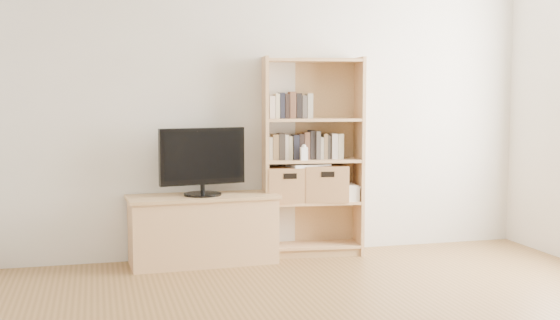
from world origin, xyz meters
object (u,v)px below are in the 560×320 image
object	(u,v)px
television	(202,161)
basket_left	(287,184)
baby_monitor	(304,154)
laptop	(308,165)
basket_right	(324,183)
tv_stand	(203,231)
bookshelf	(313,157)

from	to	relation	value
television	basket_left	size ratio (longest dim) A/B	1.99
television	baby_monitor	distance (m)	0.83
laptop	basket_left	bearing A→B (deg)	165.72
television	basket_right	bearing A→B (deg)	-6.55
baby_monitor	television	bearing A→B (deg)	175.30
tv_stand	basket_right	bearing A→B (deg)	0.17
baby_monitor	basket_left	xyz separation A→B (m)	(-0.12, 0.10, -0.26)
laptop	television	bearing A→B (deg)	176.80
tv_stand	baby_monitor	xyz separation A→B (m)	(0.83, -0.01, 0.60)
baby_monitor	laptop	distance (m)	0.14
baby_monitor	basket_left	world-z (taller)	baby_monitor
laptop	tv_stand	bearing A→B (deg)	176.80
tv_stand	baby_monitor	world-z (taller)	baby_monitor
basket_right	television	bearing A→B (deg)	-169.09
bookshelf	baby_monitor	distance (m)	0.13
television	laptop	xyz separation A→B (m)	(0.89, 0.06, -0.06)
baby_monitor	basket_right	bearing A→B (deg)	14.76
bookshelf	basket_right	size ratio (longest dim) A/B	4.59
basket_left	bookshelf	bearing A→B (deg)	-0.95
tv_stand	television	distance (m)	0.56
television	baby_monitor	size ratio (longest dim) A/B	6.45
basket_left	television	bearing A→B (deg)	-169.43
tv_stand	laptop	distance (m)	1.02
bookshelf	laptop	size ratio (longest dim) A/B	5.13
television	baby_monitor	world-z (taller)	television
baby_monitor	bookshelf	bearing A→B (deg)	35.41
basket_left	baby_monitor	bearing A→B (deg)	-36.30
bookshelf	basket_left	world-z (taller)	bookshelf
tv_stand	television	world-z (taller)	television
baby_monitor	basket_left	bearing A→B (deg)	136.25
basket_left	basket_right	xyz separation A→B (m)	(0.32, -0.03, 0.00)
tv_stand	laptop	world-z (taller)	laptop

